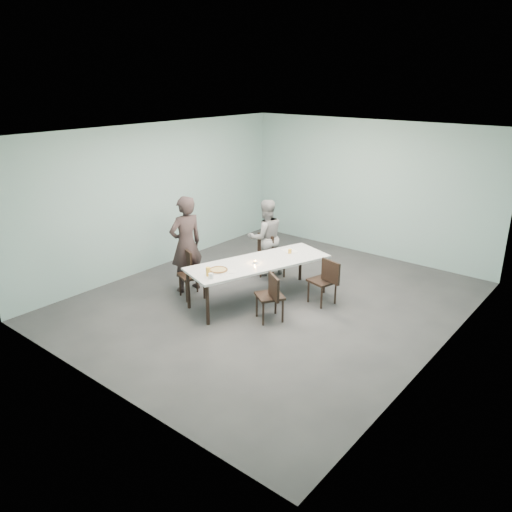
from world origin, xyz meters
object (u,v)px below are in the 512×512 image
Objects in this scene: table at (259,265)px; diner_near at (186,244)px; diner_far at (266,237)px; chair_far_right at (326,279)px; tealight at (255,262)px; pizza at (218,270)px; chair_far_left at (270,253)px; beer_glass at (208,272)px; amber_tumbler at (290,251)px; chair_near_left at (190,270)px; chair_near_right at (271,294)px; side_plate at (232,271)px; water_tumbler at (211,276)px.

table is 1.50× the size of diner_near.
chair_far_right is at bearing 106.13° from diner_far.
tealight reaches higher than table.
chair_far_left is at bearing 99.51° from pizza.
chair_far_right is 15.54× the size of tealight.
beer_glass is at bearing -103.57° from tealight.
diner_far is (0.63, 1.60, -0.13)m from diner_near.
chair_far_right is at bearing 47.26° from pizza.
diner_near is at bearing -141.90° from amber_tumbler.
chair_far_left is 15.54× the size of tealight.
diner_far is at bearing -1.97° from chair_far_right.
chair_far_left is at bearing 98.77° from beer_glass.
pizza is 1.55m from amber_tumbler.
table is 0.73m from amber_tumbler.
pizza is (0.87, -0.14, 0.27)m from chair_near_left.
chair_far_right reaches higher than tealight.
tealight is at bearing 1.42° from chair_near_right.
chair_near_left is at bearing 44.42° from chair_far_right.
diner_near is (-1.34, -0.49, 0.22)m from table.
table is 49.13× the size of tealight.
beer_glass is (-0.92, -0.52, 0.32)m from chair_near_right.
pizza is at bearing 93.62° from beer_glass.
beer_glass is (0.88, -0.41, 0.32)m from chair_near_left.
chair_near_left is 15.54× the size of tealight.
beer_glass is (0.02, -0.26, 0.06)m from pizza.
side_plate is at bearing -94.81° from tealight.
table is at bearing 77.88° from beer_glass.
diner_near is 1.25m from beer_glass.
chair_far_left is at bearing 164.03° from diner_near.
beer_glass is at bearing -86.38° from pizza.
chair_far_right is (1.04, 0.60, -0.19)m from table.
pizza is 0.27m from beer_glass.
chair_near_right is 2.08m from diner_near.
chair_near_left is 2.56× the size of pizza.
chair_far_left is at bearing 115.80° from tealight.
water_tumbler is 1.84m from amber_tumbler.
chair_far_right is 2.65m from diner_near.
beer_glass reaches higher than side_plate.
chair_near_right is (1.24, -1.56, 0.00)m from chair_far_left.
chair_near_right is (1.80, 0.12, 0.00)m from chair_near_left.
tealight is at bearing 62.81° from diner_far.
diner_far is 19.59× the size of amber_tumbler.
diner_near is 1.32m from side_plate.
side_plate is 0.43m from beer_glass.
chair_near_left and chair_far_left have the same top height.
table is 1.08m from beer_glass.
pizza is at bearing 48.23° from chair_near_right.
diner_near reaches higher than pizza.
tealight is at bearing 85.19° from side_plate.
water_tumbler is 1.12× the size of amber_tumbler.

